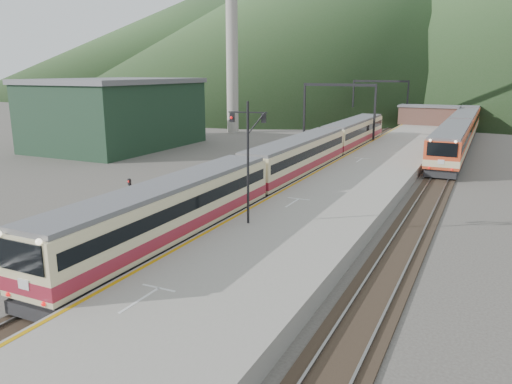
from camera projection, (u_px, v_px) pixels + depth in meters
The scene contains 17 objects.
track_main at pixel (322, 166), 50.74m from camera, with size 2.60×200.00×0.23m.
track_far at pixel (277, 163), 52.83m from camera, with size 2.60×200.00×0.23m.
track_second at pixel (441, 176), 45.93m from camera, with size 2.60×200.00×0.23m.
platform at pixel (373, 170), 46.54m from camera, with size 8.00×100.00×1.00m, color gray.
gantry_near at pixel (339, 103), 63.78m from camera, with size 9.55×0.25×8.00m.
gantry_far at pixel (380, 94), 85.71m from camera, with size 9.55×0.25×8.00m.
warehouse at pixel (117, 113), 63.18m from camera, with size 14.50×20.50×8.60m.
smokestack at pixel (232, 34), 75.69m from camera, with size 1.80×1.80×30.00m, color #9E998E.
station_shed at pixel (429, 115), 81.14m from camera, with size 9.40×4.40×3.10m.
hill_a at pixel (347, 16), 191.94m from camera, with size 180.00×180.00×60.00m, color #2C4E23.
hill_d at pixel (227, 37), 269.80m from camera, with size 200.00×200.00×55.00m, color #2C4E23.
main_train at pixel (298, 159), 44.05m from camera, with size 2.81×57.77×3.44m.
second_train at pixel (464, 124), 71.87m from camera, with size 3.12×63.87×3.80m.
signal_mast at pixel (248, 150), 27.78m from camera, with size 2.17×0.58×6.93m.
short_signal_a at pixel (10, 271), 20.68m from camera, with size 0.25×0.20×2.27m.
short_signal_b at pixel (245, 174), 39.92m from camera, with size 0.23×0.17×2.27m.
short_signal_c at pixel (130, 190), 34.69m from camera, with size 0.26×0.23×2.27m.
Camera 1 is at (15.38, -7.96, 9.55)m, focal length 35.00 mm.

